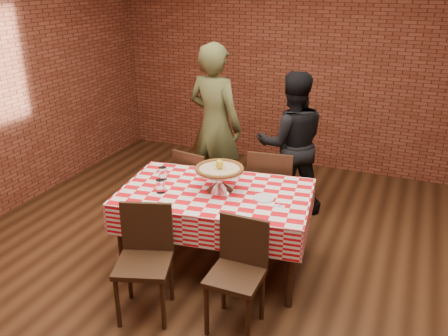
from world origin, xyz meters
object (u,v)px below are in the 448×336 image
(table, at_px, (216,230))
(pizza_stand, at_px, (219,180))
(chair_far_left, at_px, (199,187))
(diner_black, at_px, (291,143))
(chair_near_left, at_px, (144,265))
(diner_olive, at_px, (215,125))
(chair_near_right, at_px, (235,279))
(pizza, at_px, (219,169))
(water_glass_left, at_px, (160,186))
(condiment_caddy, at_px, (225,170))
(water_glass_right, at_px, (163,173))
(chair_far_right, at_px, (272,189))

(table, bearing_deg, pizza_stand, 58.13)
(chair_far_left, xyz_separation_m, diner_black, (0.78, 0.71, 0.36))
(diner_black, bearing_deg, chair_near_left, 51.16)
(chair_far_left, xyz_separation_m, diner_olive, (-0.09, 0.60, 0.49))
(table, distance_m, diner_olive, 1.49)
(chair_near_right, bearing_deg, diner_black, 94.47)
(pizza, height_order, diner_black, diner_black)
(diner_olive, bearing_deg, water_glass_left, 107.54)
(diner_olive, bearing_deg, pizza, 127.49)
(pizza_stand, height_order, condiment_caddy, pizza_stand)
(water_glass_left, relative_size, water_glass_right, 1.00)
(water_glass_right, relative_size, diner_olive, 0.06)
(table, height_order, chair_far_right, chair_far_right)
(chair_near_left, distance_m, chair_far_right, 1.73)
(chair_near_left, xyz_separation_m, chair_far_left, (-0.25, 1.48, -0.01))
(pizza_stand, xyz_separation_m, water_glass_right, (-0.57, 0.00, -0.04))
(table, height_order, chair_far_left, chair_far_left)
(pizza, relative_size, chair_near_left, 0.48)
(pizza_stand, bearing_deg, pizza, 0.00)
(condiment_caddy, bearing_deg, pizza, -82.45)
(water_glass_left, height_order, diner_black, diner_black)
(pizza, height_order, chair_far_left, pizza)
(table, relative_size, chair_near_right, 1.88)
(pizza_stand, distance_m, pizza, 0.10)
(pizza_stand, relative_size, chair_far_left, 0.49)
(chair_near_right, relative_size, diner_black, 0.54)
(chair_near_left, distance_m, diner_black, 2.28)
(water_glass_left, relative_size, diner_olive, 0.06)
(water_glass_left, relative_size, chair_near_left, 0.13)
(chair_far_left, distance_m, diner_black, 1.11)
(table, xyz_separation_m, chair_near_right, (0.46, -0.69, 0.05))
(pizza, bearing_deg, diner_olive, 115.74)
(water_glass_right, bearing_deg, diner_black, 57.81)
(diner_olive, bearing_deg, chair_near_left, 110.83)
(chair_near_right, bearing_deg, chair_near_left, -169.92)
(pizza, height_order, chair_near_right, pizza)
(chair_far_right, height_order, diner_olive, diner_olive)
(table, xyz_separation_m, chair_far_left, (-0.48, 0.66, 0.06))
(pizza, bearing_deg, condiment_caddy, 102.29)
(chair_far_right, relative_size, diner_olive, 0.50)
(chair_near_right, relative_size, chair_far_left, 1.00)
(condiment_caddy, xyz_separation_m, chair_far_left, (-0.45, 0.36, -0.40))
(pizza, xyz_separation_m, water_glass_left, (-0.44, -0.25, -0.13))
(pizza_stand, bearing_deg, condiment_caddy, 102.29)
(pizza, bearing_deg, table, -121.87)
(pizza_stand, bearing_deg, water_glass_right, 179.52)
(water_glass_right, distance_m, diner_black, 1.57)
(condiment_caddy, xyz_separation_m, chair_far_right, (0.29, 0.54, -0.37))
(diner_olive, relative_size, diner_black, 1.17)
(chair_near_left, xyz_separation_m, chair_far_right, (0.49, 1.66, 0.02))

